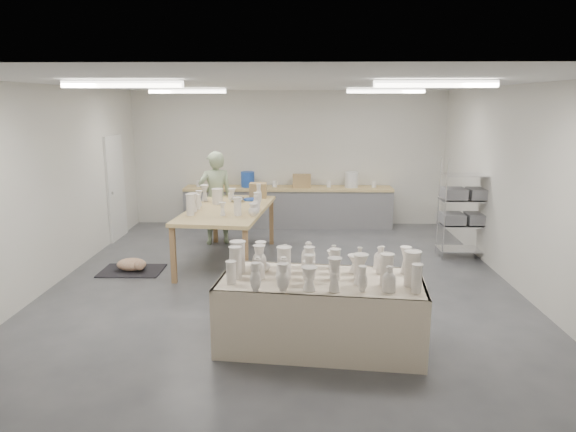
{
  "coord_description": "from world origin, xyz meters",
  "views": [
    {
      "loc": [
        0.26,
        -7.58,
        2.73
      ],
      "look_at": [
        0.08,
        0.02,
        1.05
      ],
      "focal_mm": 32.0,
      "sensor_mm": 36.0,
      "label": 1
    }
  ],
  "objects_px": {
    "drying_table": "(319,307)",
    "work_table": "(229,207)",
    "red_stool": "(219,225)",
    "potter": "(216,198)"
  },
  "relations": [
    {
      "from": "drying_table",
      "to": "work_table",
      "type": "bearing_deg",
      "value": 120.58
    },
    {
      "from": "drying_table",
      "to": "red_stool",
      "type": "bearing_deg",
      "value": 118.49
    },
    {
      "from": "drying_table",
      "to": "red_stool",
      "type": "relative_size",
      "value": 5.64
    },
    {
      "from": "drying_table",
      "to": "red_stool",
      "type": "distance_m",
      "value": 4.97
    },
    {
      "from": "work_table",
      "to": "red_stool",
      "type": "height_order",
      "value": "work_table"
    },
    {
      "from": "work_table",
      "to": "potter",
      "type": "bearing_deg",
      "value": 116.87
    },
    {
      "from": "work_table",
      "to": "potter",
      "type": "relative_size",
      "value": 1.46
    },
    {
      "from": "potter",
      "to": "red_stool",
      "type": "distance_m",
      "value": 0.67
    },
    {
      "from": "work_table",
      "to": "red_stool",
      "type": "distance_m",
      "value": 1.55
    },
    {
      "from": "potter",
      "to": "drying_table",
      "type": "bearing_deg",
      "value": 95.47
    }
  ]
}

